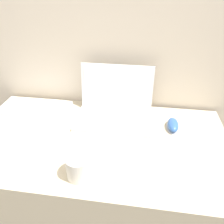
# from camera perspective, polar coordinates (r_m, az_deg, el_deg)

# --- Properties ---
(wall_back) EXTENTS (7.00, 0.04, 2.50)m
(wall_back) POSITION_cam_1_polar(r_m,az_deg,el_deg) (1.10, -0.94, 25.48)
(wall_back) COLOR beige
(wall_back) RESTS_ON ground_plane
(desk) EXTENTS (1.16, 0.62, 0.77)m
(desk) POSITION_cam_1_polar(r_m,az_deg,el_deg) (1.26, -3.22, -20.36)
(desk) COLOR beige
(desk) RESTS_ON ground_plane
(laptop) EXTENTS (0.36, 0.25, 0.25)m
(laptop) POSITION_cam_1_polar(r_m,az_deg,el_deg) (1.09, 0.69, 1.29)
(laptop) COLOR silver
(laptop) RESTS_ON desk
(drink_cup) EXTENTS (0.09, 0.09, 0.09)m
(drink_cup) POSITION_cam_1_polar(r_m,az_deg,el_deg) (0.80, -8.69, -13.87)
(drink_cup) COLOR silver
(drink_cup) RESTS_ON desk
(computer_mouse) EXTENTS (0.06, 0.11, 0.04)m
(computer_mouse) POSITION_cam_1_polar(r_m,az_deg,el_deg) (1.07, 15.61, -3.33)
(computer_mouse) COLOR #B2B2B7
(computer_mouse) RESTS_ON desk
(external_keyboard) EXTENTS (0.36, 0.17, 0.02)m
(external_keyboard) POSITION_cam_1_polar(r_m,az_deg,el_deg) (1.24, -19.44, 0.92)
(external_keyboard) COLOR silver
(external_keyboard) RESTS_ON desk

